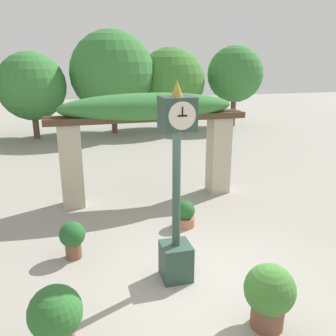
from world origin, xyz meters
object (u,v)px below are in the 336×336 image
at_px(potted_plant_near_left, 56,316).
at_px(potted_plant_far_right, 72,237).
at_px(pedestal_clock, 176,195).
at_px(potted_plant_near_right, 269,294).
at_px(potted_plant_far_left, 185,214).

bearing_deg(potted_plant_near_left, potted_plant_far_right, 83.90).
height_order(pedestal_clock, potted_plant_near_right, pedestal_clock).
relative_size(pedestal_clock, potted_plant_far_left, 5.52).
distance_m(potted_plant_far_left, potted_plant_far_right, 2.52).
bearing_deg(potted_plant_far_right, potted_plant_near_left, -96.10).
bearing_deg(potted_plant_far_left, potted_plant_near_right, -87.61).
bearing_deg(potted_plant_near_right, potted_plant_far_right, 134.89).
bearing_deg(pedestal_clock, potted_plant_far_left, 67.55).
height_order(pedestal_clock, potted_plant_near_left, pedestal_clock).
distance_m(pedestal_clock, potted_plant_far_right, 2.28).
bearing_deg(potted_plant_near_left, potted_plant_far_left, 47.69).
bearing_deg(potted_plant_near_left, pedestal_clock, 29.84).
xyz_separation_m(pedestal_clock, potted_plant_near_left, (-1.90, -1.09, -1.02)).
height_order(potted_plant_near_left, potted_plant_far_left, potted_plant_near_left).
distance_m(potted_plant_near_right, potted_plant_far_right, 3.62).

